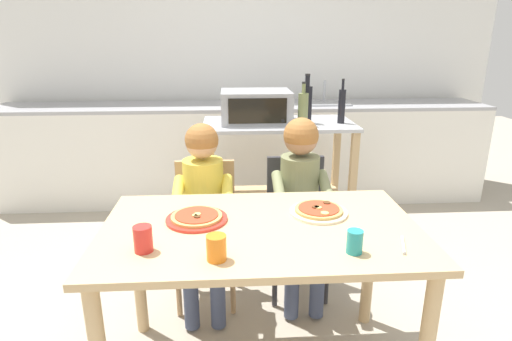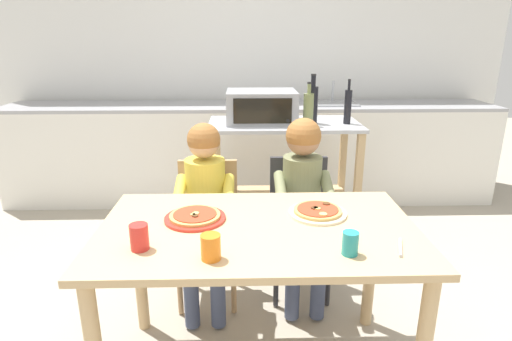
% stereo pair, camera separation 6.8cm
% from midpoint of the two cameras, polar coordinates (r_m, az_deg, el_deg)
% --- Properties ---
extents(ground_plane, '(10.48, 10.48, 0.00)m').
position_cam_midpoint_polar(ground_plane, '(3.05, 0.25, -11.86)').
color(ground_plane, '#A89E8C').
extents(back_wall_tiled, '(5.00, 0.12, 2.70)m').
position_cam_midpoint_polar(back_wall_tiled, '(4.28, -0.46, 15.69)').
color(back_wall_tiled, white).
rests_on(back_wall_tiled, ground).
extents(kitchen_counter, '(4.50, 0.60, 1.11)m').
position_cam_midpoint_polar(kitchen_counter, '(4.01, -0.29, 2.56)').
color(kitchen_counter, silver).
rests_on(kitchen_counter, ground).
extents(kitchen_island_cart, '(1.10, 0.56, 0.91)m').
position_cam_midpoint_polar(kitchen_island_cart, '(3.16, 4.32, 1.15)').
color(kitchen_island_cart, '#B7BABF').
rests_on(kitchen_island_cart, ground).
extents(toaster_oven, '(0.50, 0.40, 0.23)m').
position_cam_midpoint_polar(toaster_oven, '(3.08, 1.39, 8.69)').
color(toaster_oven, '#999BA0').
rests_on(toaster_oven, kitchen_island_cart).
extents(bottle_brown_beer, '(0.05, 0.05, 0.31)m').
position_cam_midpoint_polar(bottle_brown_beer, '(3.09, 12.99, 8.53)').
color(bottle_brown_beer, black).
rests_on(bottle_brown_beer, kitchen_island_cart).
extents(bottle_squat_spirits, '(0.08, 0.08, 0.35)m').
position_cam_midpoint_polar(bottle_squat_spirits, '(3.05, 8.32, 8.99)').
color(bottle_squat_spirits, black).
rests_on(bottle_squat_spirits, kitchen_island_cart).
extents(bottle_clear_vinegar, '(0.07, 0.07, 0.30)m').
position_cam_midpoint_polar(bottle_clear_vinegar, '(2.96, 7.79, 8.29)').
color(bottle_clear_vinegar, olive).
rests_on(bottle_clear_vinegar, kitchen_island_cart).
extents(dining_table, '(1.33, 0.79, 0.75)m').
position_cam_midpoint_polar(dining_table, '(1.82, 1.36, -10.68)').
color(dining_table, tan).
rests_on(dining_table, ground).
extents(dining_chair_left, '(0.36, 0.36, 0.81)m').
position_cam_midpoint_polar(dining_chair_left, '(2.47, -5.76, -6.82)').
color(dining_chair_left, tan).
rests_on(dining_chair_left, ground).
extents(dining_chair_right, '(0.36, 0.36, 0.81)m').
position_cam_midpoint_polar(dining_chair_right, '(2.54, 6.65, -6.16)').
color(dining_chair_right, '#333338').
rests_on(dining_chair_right, ground).
extents(child_in_yellow_shirt, '(0.32, 0.42, 1.05)m').
position_cam_midpoint_polar(child_in_yellow_shirt, '(2.29, -6.11, -3.82)').
color(child_in_yellow_shirt, '#424C6B').
rests_on(child_in_yellow_shirt, ground).
extents(child_in_olive_shirt, '(0.32, 0.42, 1.06)m').
position_cam_midpoint_polar(child_in_olive_shirt, '(2.36, 7.23, -2.67)').
color(child_in_olive_shirt, '#424C6B').
rests_on(child_in_olive_shirt, ground).
extents(pizza_plate_red_rimmed, '(0.27, 0.27, 0.03)m').
position_cam_midpoint_polar(pizza_plate_red_rimmed, '(1.84, -7.23, -6.27)').
color(pizza_plate_red_rimmed, red).
rests_on(pizza_plate_red_rimmed, dining_table).
extents(pizza_plate_cream, '(0.26, 0.26, 0.03)m').
position_cam_midpoint_polar(pizza_plate_cream, '(1.90, 9.39, -5.55)').
color(pizza_plate_cream, beige).
rests_on(pizza_plate_cream, dining_table).
extents(drinking_cup_orange, '(0.07, 0.07, 0.09)m').
position_cam_midpoint_polar(drinking_cup_orange, '(1.51, -4.87, -10.33)').
color(drinking_cup_orange, orange).
rests_on(drinking_cup_orange, dining_table).
extents(drinking_cup_teal, '(0.06, 0.06, 0.09)m').
position_cam_midpoint_polar(drinking_cup_teal, '(1.59, 13.90, -9.59)').
color(drinking_cup_teal, teal).
rests_on(drinking_cup_teal, dining_table).
extents(drinking_cup_red, '(0.07, 0.07, 0.10)m').
position_cam_midpoint_polar(drinking_cup_red, '(1.62, -14.41, -8.75)').
color(drinking_cup_red, red).
rests_on(drinking_cup_red, dining_table).
extents(serving_spoon, '(0.06, 0.14, 0.01)m').
position_cam_midpoint_polar(serving_spoon, '(1.70, 20.14, -9.78)').
color(serving_spoon, '#B7BABF').
rests_on(serving_spoon, dining_table).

